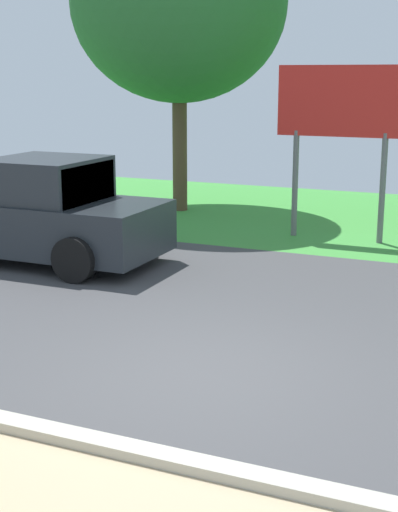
{
  "coord_description": "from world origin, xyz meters",
  "views": [
    {
      "loc": [
        3.09,
        -7.25,
        3.33
      ],
      "look_at": [
        -0.49,
        1.0,
        1.1
      ],
      "focal_mm": 51.72,
      "sensor_mm": 36.0,
      "label": 1
    }
  ],
  "objects": [
    {
      "name": "ground_plane",
      "position": [
        0.0,
        2.95,
        -0.05
      ],
      "size": [
        40.0,
        22.0,
        0.2
      ],
      "color": "#424244"
    },
    {
      "name": "pickup_truck",
      "position": [
        -5.09,
        3.65,
        0.87
      ],
      "size": [
        5.2,
        2.28,
        1.88
      ],
      "rotation": [
        0.0,
        0.0,
        0.09
      ],
      "color": "#23282D",
      "rests_on": "ground_plane"
    },
    {
      "name": "roadside_billboard",
      "position": [
        -0.26,
        7.56,
        2.55
      ],
      "size": [
        2.6,
        0.12,
        3.5
      ],
      "color": "slate",
      "rests_on": "ground_plane"
    },
    {
      "name": "tree_left_far",
      "position": [
        -4.63,
        9.32,
        4.95
      ],
      "size": [
        5.13,
        5.13,
        7.29
      ],
      "color": "brown",
      "rests_on": "ground_plane"
    }
  ]
}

